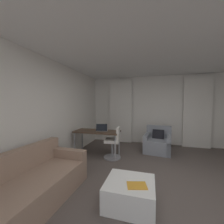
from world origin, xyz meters
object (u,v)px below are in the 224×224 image
object	(u,v)px
desk_chair	(114,144)
armchair	(158,143)
couch	(24,191)
coffee_table	(130,193)
magazine_open	(137,185)
laptop	(102,129)
desk	(97,133)

from	to	relation	value
desk_chair	armchair	bearing A→B (deg)	36.22
armchair	couch	bearing A→B (deg)	-122.62
armchair	coffee_table	world-z (taller)	armchair
magazine_open	laptop	bearing A→B (deg)	122.84
laptop	magazine_open	world-z (taller)	laptop
desk	desk_chair	xyz separation A→B (m)	(0.53, -0.07, -0.28)
desk	coffee_table	world-z (taller)	desk
couch	desk_chair	distance (m)	2.34
armchair	magazine_open	xyz separation A→B (m)	(-0.41, -2.68, 0.09)
laptop	couch	bearing A→B (deg)	-99.43
desk	coffee_table	xyz separation A→B (m)	(1.24, -1.76, -0.50)
magazine_open	armchair	bearing A→B (deg)	81.22
desk	coffee_table	bearing A→B (deg)	-54.82
coffee_table	magazine_open	size ratio (longest dim) A/B	2.29
armchair	laptop	bearing A→B (deg)	-152.96
couch	laptop	bearing A→B (deg)	80.57
armchair	coffee_table	bearing A→B (deg)	-101.49
couch	laptop	world-z (taller)	laptop
armchair	desk	xyz separation A→B (m)	(-1.76, -0.84, 0.40)
armchair	magazine_open	size ratio (longest dim) A/B	2.87
desk	magazine_open	xyz separation A→B (m)	(1.35, -1.85, -0.31)
couch	laptop	distance (m)	2.38
coffee_table	armchair	bearing A→B (deg)	78.51
magazine_open	desk	bearing A→B (deg)	126.20
desk_chair	coffee_table	xyz separation A→B (m)	(0.71, -1.69, -0.21)
desk	laptop	world-z (taller)	laptop
laptop	desk_chair	bearing A→B (deg)	-12.18
armchair	desk_chair	size ratio (longest dim) A/B	1.05
desk	magazine_open	distance (m)	2.31
desk_chair	magazine_open	xyz separation A→B (m)	(0.82, -1.78, -0.03)
desk_chair	magazine_open	world-z (taller)	desk_chair
desk	couch	bearing A→B (deg)	-95.77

